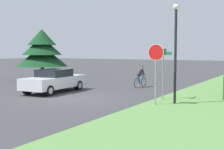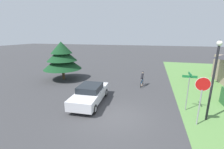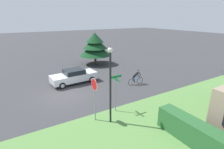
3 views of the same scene
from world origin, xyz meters
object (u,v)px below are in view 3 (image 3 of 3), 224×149
Objects in this scene: cyclist at (136,78)px; street_name_sign at (116,87)px; stop_sign at (94,91)px; sedan_left_lane at (74,76)px; conifer_tall_near at (95,46)px; street_lamp at (110,78)px.

cyclist is 0.64× the size of street_name_sign.
sedan_left_lane is at bearing -8.36° from stop_sign.
conifer_tall_near reaches higher than cyclist.
cyclist is 5.57m from street_name_sign.
sedan_left_lane is 7.68m from conifer_tall_near.
conifer_tall_near is at bearing 44.44° from sedan_left_lane.
street_lamp is at bearing -45.20° from street_name_sign.
sedan_left_lane is 6.86m from street_name_sign.
stop_sign is at bearing -102.22° from sedan_left_lane.
street_lamp is 1.10× the size of conifer_tall_near.
sedan_left_lane is 0.95× the size of street_lamp.
stop_sign is 1.74m from street_name_sign.
street_name_sign is (-0.29, 1.70, -0.20)m from stop_sign.
street_name_sign is at bearing -19.69° from conifer_tall_near.
stop_sign is 1.08× the size of street_name_sign.
stop_sign is (3.57, -6.06, 1.32)m from cyclist.
cyclist is 0.35× the size of street_lamp.
street_name_sign is (3.28, -4.35, 1.12)m from cyclist.
cyclist is at bearing -0.23° from conifer_tall_near.
stop_sign is at bearing -25.89° from conifer_tall_near.
stop_sign is (7.03, -1.09, 1.32)m from sedan_left_lane.
cyclist is 0.59× the size of stop_sign.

